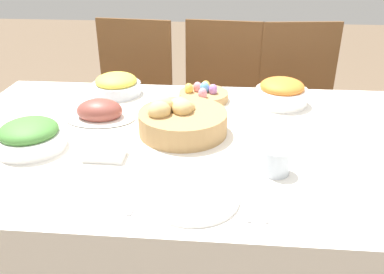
{
  "coord_description": "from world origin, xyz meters",
  "views": [
    {
      "loc": [
        0.07,
        -1.23,
        1.38
      ],
      "look_at": [
        -0.03,
        -0.08,
        0.8
      ],
      "focal_mm": 38.0,
      "sensor_mm": 36.0,
      "label": 1
    }
  ],
  "objects_px": {
    "green_salad_bowl": "(30,136)",
    "butter_dish": "(104,153)",
    "bread_basket": "(181,120)",
    "spoon": "(262,201)",
    "pineapple_bowl": "(116,85)",
    "chair_far_center": "(219,108)",
    "fork": "(138,195)",
    "carrot_bowl": "(282,92)",
    "drinking_cup": "(276,161)",
    "egg_basket": "(203,95)",
    "ham_platter": "(100,112)",
    "knife": "(250,201)",
    "chair_far_left": "(131,105)",
    "dinner_plate": "(194,197)",
    "chair_far_right": "(299,111)"
  },
  "relations": [
    {
      "from": "spoon",
      "to": "bread_basket",
      "type": "bearing_deg",
      "value": 118.35
    },
    {
      "from": "dinner_plate",
      "to": "bread_basket",
      "type": "bearing_deg",
      "value": 100.79
    },
    {
      "from": "chair_far_center",
      "to": "egg_basket",
      "type": "relative_size",
      "value": 4.76
    },
    {
      "from": "butter_dish",
      "to": "drinking_cup",
      "type": "bearing_deg",
      "value": -4.74
    },
    {
      "from": "chair_far_right",
      "to": "spoon",
      "type": "bearing_deg",
      "value": -110.84
    },
    {
      "from": "bread_basket",
      "to": "dinner_plate",
      "type": "bearing_deg",
      "value": -79.21
    },
    {
      "from": "spoon",
      "to": "dinner_plate",
      "type": "bearing_deg",
      "value": 175.7
    },
    {
      "from": "fork",
      "to": "knife",
      "type": "xyz_separation_m",
      "value": [
        0.29,
        0.0,
        0.0
      ]
    },
    {
      "from": "chair_far_right",
      "to": "carrot_bowl",
      "type": "distance_m",
      "value": 0.61
    },
    {
      "from": "green_salad_bowl",
      "to": "butter_dish",
      "type": "height_order",
      "value": "green_salad_bowl"
    },
    {
      "from": "bread_basket",
      "to": "butter_dish",
      "type": "height_order",
      "value": "bread_basket"
    },
    {
      "from": "chair_far_center",
      "to": "butter_dish",
      "type": "xyz_separation_m",
      "value": [
        -0.34,
        -1.0,
        0.25
      ]
    },
    {
      "from": "bread_basket",
      "to": "fork",
      "type": "bearing_deg",
      "value": -100.38
    },
    {
      "from": "chair_far_center",
      "to": "carrot_bowl",
      "type": "distance_m",
      "value": 0.63
    },
    {
      "from": "pineapple_bowl",
      "to": "green_salad_bowl",
      "type": "bearing_deg",
      "value": -106.37
    },
    {
      "from": "chair_far_left",
      "to": "dinner_plate",
      "type": "distance_m",
      "value": 1.3
    },
    {
      "from": "carrot_bowl",
      "to": "chair_far_left",
      "type": "bearing_deg",
      "value": 145.94
    },
    {
      "from": "egg_basket",
      "to": "carrot_bowl",
      "type": "xyz_separation_m",
      "value": [
        0.32,
        -0.02,
        0.03
      ]
    },
    {
      "from": "bread_basket",
      "to": "knife",
      "type": "distance_m",
      "value": 0.45
    },
    {
      "from": "chair_far_center",
      "to": "fork",
      "type": "xyz_separation_m",
      "value": [
        -0.19,
        -1.2,
        0.24
      ]
    },
    {
      "from": "carrot_bowl",
      "to": "green_salad_bowl",
      "type": "height_order",
      "value": "carrot_bowl"
    },
    {
      "from": "knife",
      "to": "chair_far_left",
      "type": "bearing_deg",
      "value": 120.81
    },
    {
      "from": "bread_basket",
      "to": "knife",
      "type": "xyz_separation_m",
      "value": [
        0.22,
        -0.39,
        -0.05
      ]
    },
    {
      "from": "carrot_bowl",
      "to": "egg_basket",
      "type": "bearing_deg",
      "value": 176.78
    },
    {
      "from": "pineapple_bowl",
      "to": "chair_far_center",
      "type": "bearing_deg",
      "value": 45.57
    },
    {
      "from": "bread_basket",
      "to": "spoon",
      "type": "distance_m",
      "value": 0.47
    },
    {
      "from": "bread_basket",
      "to": "ham_platter",
      "type": "distance_m",
      "value": 0.33
    },
    {
      "from": "chair_far_left",
      "to": "butter_dish",
      "type": "height_order",
      "value": "chair_far_left"
    },
    {
      "from": "chair_far_right",
      "to": "spoon",
      "type": "height_order",
      "value": "chair_far_right"
    },
    {
      "from": "ham_platter",
      "to": "green_salad_bowl",
      "type": "distance_m",
      "value": 0.29
    },
    {
      "from": "drinking_cup",
      "to": "egg_basket",
      "type": "bearing_deg",
      "value": 113.52
    },
    {
      "from": "knife",
      "to": "chair_far_right",
      "type": "bearing_deg",
      "value": 78.83
    },
    {
      "from": "bread_basket",
      "to": "spoon",
      "type": "bearing_deg",
      "value": -57.35
    },
    {
      "from": "ham_platter",
      "to": "pineapple_bowl",
      "type": "relative_size",
      "value": 1.27
    },
    {
      "from": "chair_far_center",
      "to": "fork",
      "type": "bearing_deg",
      "value": -93.29
    },
    {
      "from": "chair_far_left",
      "to": "chair_far_center",
      "type": "bearing_deg",
      "value": 6.38
    },
    {
      "from": "egg_basket",
      "to": "chair_far_left",
      "type": "bearing_deg",
      "value": 131.5
    },
    {
      "from": "chair_far_right",
      "to": "dinner_plate",
      "type": "height_order",
      "value": "chair_far_right"
    },
    {
      "from": "green_salad_bowl",
      "to": "butter_dish",
      "type": "xyz_separation_m",
      "value": [
        0.25,
        -0.04,
        -0.03
      ]
    },
    {
      "from": "chair_far_left",
      "to": "chair_far_center",
      "type": "distance_m",
      "value": 0.49
    },
    {
      "from": "chair_far_right",
      "to": "spoon",
      "type": "relative_size",
      "value": 5.58
    },
    {
      "from": "spoon",
      "to": "drinking_cup",
      "type": "distance_m",
      "value": 0.16
    },
    {
      "from": "bread_basket",
      "to": "pineapple_bowl",
      "type": "xyz_separation_m",
      "value": [
        -0.32,
        0.36,
        -0.01
      ]
    },
    {
      "from": "bread_basket",
      "to": "ham_platter",
      "type": "xyz_separation_m",
      "value": [
        -0.32,
        0.09,
        -0.02
      ]
    },
    {
      "from": "ham_platter",
      "to": "dinner_plate",
      "type": "relative_size",
      "value": 1.08
    },
    {
      "from": "egg_basket",
      "to": "butter_dish",
      "type": "bearing_deg",
      "value": -118.13
    },
    {
      "from": "ham_platter",
      "to": "drinking_cup",
      "type": "relative_size",
      "value": 3.13
    },
    {
      "from": "chair_far_center",
      "to": "bread_basket",
      "type": "relative_size",
      "value": 3.18
    },
    {
      "from": "chair_far_center",
      "to": "carrot_bowl",
      "type": "xyz_separation_m",
      "value": [
        0.25,
        -0.51,
        0.29
      ]
    },
    {
      "from": "chair_far_center",
      "to": "egg_basket",
      "type": "distance_m",
      "value": 0.56
    }
  ]
}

